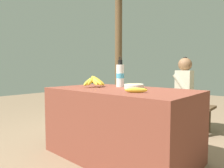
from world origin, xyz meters
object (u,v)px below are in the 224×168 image
serving_bowl (134,86)px  banana_bunch_green (145,95)px  loose_banana_front (136,90)px  seated_vendor (181,89)px  banana_bunch_ripe (95,81)px  water_bottle (120,75)px  support_post_near (119,57)px  wooden_bench (165,106)px

serving_bowl → banana_bunch_green: (-0.58, 1.17, -0.26)m
loose_banana_front → seated_vendor: (-0.19, 1.45, -0.11)m
banana_bunch_ripe → seated_vendor: (0.48, 1.28, -0.15)m
water_bottle → loose_banana_front: bearing=-38.2°
loose_banana_front → seated_vendor: 1.46m
water_bottle → support_post_near: bearing=129.9°
banana_bunch_green → support_post_near: support_post_near is taller
water_bottle → wooden_bench: water_bottle is taller
wooden_bench → seated_vendor: bearing=-8.2°
serving_bowl → wooden_bench: bearing=101.1°
seated_vendor → support_post_near: size_ratio=0.46×
wooden_bench → water_bottle: bearing=-90.2°
loose_banana_front → support_post_near: support_post_near is taller
banana_bunch_green → support_post_near: size_ratio=0.14×
banana_bunch_ripe → banana_bunch_green: bearing=96.4°
banana_bunch_ripe → wooden_bench: banana_bunch_ripe is taller
water_bottle → seated_vendor: size_ratio=0.31×
seated_vendor → support_post_near: support_post_near is taller
loose_banana_front → banana_bunch_ripe: bearing=166.6°
loose_banana_front → banana_bunch_green: loose_banana_front is taller
seated_vendor → water_bottle: bearing=65.8°
support_post_near → banana_bunch_ripe: bearing=-58.5°
serving_bowl → seated_vendor: (0.04, 1.14, -0.11)m
seated_vendor → support_post_near: (-1.51, 0.40, 0.55)m
water_bottle → seated_vendor: bearing=75.5°
loose_banana_front → wooden_bench: size_ratio=0.12×
banana_bunch_ripe → loose_banana_front: size_ratio=1.97×
loose_banana_front → wooden_bench: 1.61m
loose_banana_front → banana_bunch_green: size_ratio=0.54×
water_bottle → serving_bowl: bearing=-14.7°
seated_vendor → support_post_near: 1.66m
banana_bunch_ripe → serving_bowl: bearing=19.0°
banana_bunch_green → support_post_near: (-0.89, 0.37, 0.70)m
banana_bunch_ripe → serving_bowl: size_ratio=1.68×
loose_banana_front → wooden_bench: loose_banana_front is taller
water_bottle → seated_vendor: seated_vendor is taller
banana_bunch_ripe → water_bottle: (0.20, 0.21, 0.07)m
banana_bunch_ripe → water_bottle: size_ratio=1.02×
banana_bunch_ripe → loose_banana_front: bearing=-13.4°
banana_bunch_ripe → wooden_bench: bearing=81.3°
banana_bunch_ripe → banana_bunch_green: (-0.15, 1.32, -0.30)m
wooden_bench → banana_bunch_green: size_ratio=4.31×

